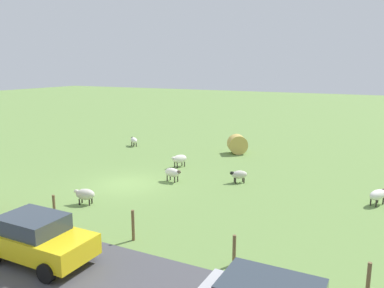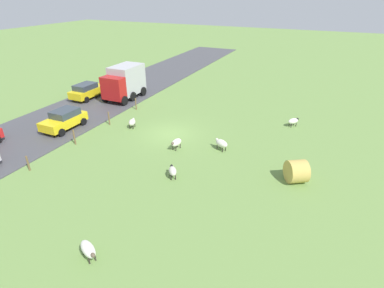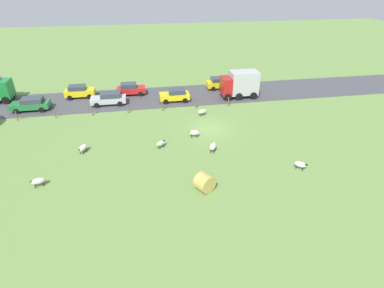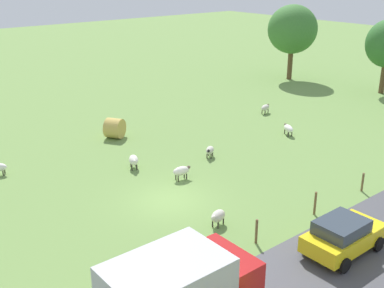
% 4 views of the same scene
% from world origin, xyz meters
% --- Properties ---
extents(ground_plane, '(160.00, 160.00, 0.00)m').
position_xyz_m(ground_plane, '(0.00, 0.00, 0.00)').
color(ground_plane, '#6B8E47').
extents(road_strip, '(8.00, 80.00, 0.06)m').
position_xyz_m(road_strip, '(10.60, 0.00, 0.03)').
color(road_strip, '#47474C').
rests_on(road_strip, ground_plane).
extents(sheep_1, '(0.81, 1.11, 0.78)m').
position_xyz_m(sheep_1, '(3.59, 0.22, 0.51)').
color(sheep_1, beige).
rests_on(sheep_1, ground_plane).
extents(sheep_2, '(0.66, 1.16, 0.80)m').
position_xyz_m(sheep_2, '(-1.68, 2.12, 0.54)').
color(sheep_2, silver).
rests_on(sheep_2, ground_plane).
extents(sheep_3, '(1.31, 0.98, 0.77)m').
position_xyz_m(sheep_3, '(-2.87, 12.97, 0.51)').
color(sheep_3, white).
rests_on(sheep_3, ground_plane).
extents(sheep_4, '(1.22, 0.97, 0.83)m').
position_xyz_m(sheep_4, '(-4.79, 0.85, 0.55)').
color(sheep_4, silver).
rests_on(sheep_4, ground_plane).
extents(sheep_5, '(1.00, 1.06, 0.74)m').
position_xyz_m(sheep_5, '(-9.04, -5.88, 0.50)').
color(sheep_5, white).
rests_on(sheep_5, ground_plane).
extents(sheep_6, '(0.93, 1.02, 0.73)m').
position_xyz_m(sheep_6, '(-3.23, 5.67, 0.48)').
color(sheep_6, beige).
rests_on(sheep_6, ground_plane).
extents(hay_bale_0, '(1.73, 1.82, 1.44)m').
position_xyz_m(hay_bale_0, '(-10.40, 2.86, 0.72)').
color(hay_bale_0, tan).
rests_on(hay_bale_0, ground_plane).
extents(fence_post_0, '(0.12, 0.12, 1.17)m').
position_xyz_m(fence_post_0, '(5.82, -3.69, 0.58)').
color(fence_post_0, brown).
rests_on(fence_post_0, ground_plane).
extents(fence_post_1, '(0.12, 0.12, 1.19)m').
position_xyz_m(fence_post_1, '(5.82, 0.50, 0.60)').
color(fence_post_1, brown).
rests_on(fence_post_1, ground_plane).
extents(fence_post_2, '(0.12, 0.12, 1.24)m').
position_xyz_m(fence_post_2, '(5.82, 4.68, 0.62)').
color(fence_post_2, brown).
rests_on(fence_post_2, ground_plane).
extents(fence_post_3, '(0.12, 0.12, 1.08)m').
position_xyz_m(fence_post_3, '(5.82, 8.87, 0.54)').
color(fence_post_3, brown).
rests_on(fence_post_3, ground_plane).
extents(truck_1, '(2.71, 4.86, 3.47)m').
position_xyz_m(truck_1, '(8.73, -6.05, 1.90)').
color(truck_1, '#B21919').
rests_on(truck_1, road_strip).
extents(car_0, '(2.02, 4.18, 1.64)m').
position_xyz_m(car_0, '(12.54, -4.39, 0.91)').
color(car_0, yellow).
rests_on(car_0, road_strip).
extents(car_7, '(2.06, 3.85, 1.60)m').
position_xyz_m(car_7, '(8.71, 2.78, 0.89)').
color(car_7, yellow).
rests_on(car_7, road_strip).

